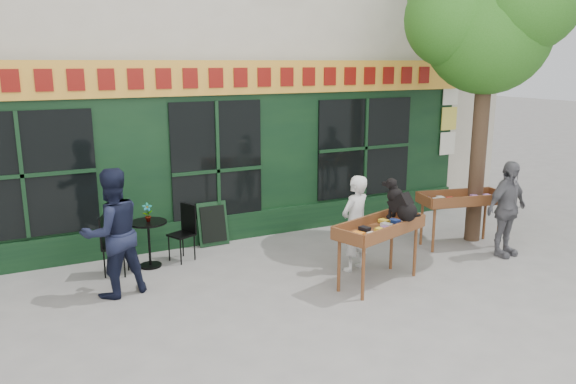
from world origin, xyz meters
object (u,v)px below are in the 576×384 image
bistro_table (149,235)px  man_left (112,233)px  man_right (507,209)px  woman (355,223)px  book_cart_center (379,231)px  dog (402,199)px  book_cart_right (462,202)px

bistro_table → man_left: size_ratio=0.41×
man_right → bistro_table: (-5.59, 2.20, -0.28)m
woman → man_left: size_ratio=0.84×
book_cart_center → woman: (0.00, 0.65, -0.05)m
book_cart_center → bistro_table: book_cart_center is taller
bistro_table → woman: bearing=-29.1°
dog → bistro_table: dog is taller
woman → bistro_table: (-2.90, 1.61, -0.23)m
woman → book_cart_right: (2.39, 0.16, 0.05)m
book_cart_right → bistro_table: bearing=176.9°
bistro_table → man_left: man_left is taller
man_right → bistro_table: man_right is taller
book_cart_right → bistro_table: (-5.29, 1.45, -0.28)m
dog → woman: (-0.35, 0.70, -0.52)m
woman → man_left: bearing=-29.1°
dog → book_cart_right: (2.04, 0.86, -0.47)m
dog → book_cart_center: bearing=154.0°
book_cart_right → bistro_table: size_ratio=2.10×
man_left → man_right: bearing=154.4°
dog → man_left: size_ratio=0.32×
dog → bistro_table: (-3.25, 2.31, -0.75)m
man_right → book_cart_center: bearing=173.6°
book_cart_center → man_right: 2.69m
woman → man_right: man_right is taller
book_cart_center → book_cart_right: size_ratio=1.01×
man_right → book_cart_right: bearing=104.1°
book_cart_center → woman: size_ratio=1.04×
bistro_table → book_cart_center: bearing=-38.0°
book_cart_center → man_right: (2.69, 0.06, 0.01)m
book_cart_center → man_right: man_right is taller
book_cart_right → book_cart_center: bearing=-148.9°
man_right → dog: bearing=175.0°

